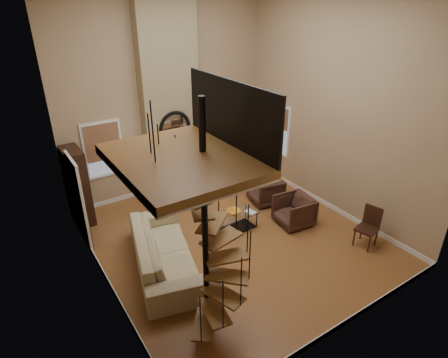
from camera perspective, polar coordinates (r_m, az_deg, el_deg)
ground at (r=9.04m, az=1.41°, el=-8.96°), size 6.00×6.50×0.01m
back_wall at (r=10.51m, az=-8.76°, el=12.45°), size 6.00×0.02×5.50m
front_wall at (r=5.64m, az=20.78°, el=-1.44°), size 6.00×0.02×5.50m
left_wall at (r=6.65m, az=-20.16°, el=2.87°), size 0.02×6.50×5.50m
right_wall at (r=9.75m, az=16.54°, el=10.59°), size 0.02×6.50×5.50m
baseboard_back at (r=11.44m, az=-7.83°, el=-0.75°), size 6.00×0.02×0.12m
baseboard_front at (r=7.24m, az=17.14°, el=-20.63°), size 6.00×0.02×0.12m
baseboard_left at (r=8.05m, az=-17.06°, el=-14.95°), size 0.02×6.50×0.12m
baseboard_right at (r=10.74m, az=14.70°, el=-3.33°), size 0.02×6.50×0.12m
chimney_breast at (r=10.35m, az=-8.29°, el=12.25°), size 1.60×0.38×5.50m
hearth at (r=10.92m, az=-6.26°, el=-2.27°), size 1.50×0.60×0.04m
firebox at (r=10.91m, az=-7.10°, el=0.78°), size 0.95×0.02×0.72m
mantel at (r=10.60m, az=-7.08°, el=3.56°), size 1.70×0.18×0.06m
mirror_frame at (r=10.38m, az=-7.48°, el=7.74°), size 0.94×0.10×0.94m
mirror_disc at (r=10.38m, az=-7.50°, el=7.75°), size 0.80×0.01×0.80m
vase_left at (r=10.37m, az=-9.94°, el=3.74°), size 0.24×0.24×0.25m
vase_right at (r=10.84m, az=-4.38°, el=4.97°), size 0.20×0.20×0.21m
window_back at (r=10.22m, az=-17.93°, el=4.40°), size 1.02×0.06×1.52m
window_right at (r=11.38m, az=8.20°, el=7.67°), size 0.06×1.02×1.52m
entry_door at (r=8.98m, az=-21.18°, el=-3.28°), size 0.10×1.05×2.16m
loft at (r=5.18m, az=-5.60°, el=3.69°), size 1.70×2.20×1.09m
spiral_stair at (r=5.99m, az=-2.79°, el=-8.65°), size 1.47×1.47×4.06m
hutch at (r=9.91m, az=-21.39°, el=-1.15°), size 0.42×0.89×1.99m
sofa at (r=8.07m, az=-9.29°, el=-10.75°), size 1.81×3.05×0.83m
armchair_near at (r=10.43m, az=6.74°, el=-1.68°), size 0.97×0.95×0.75m
armchair_far at (r=9.58m, az=11.00°, el=-4.71°), size 0.94×0.92×0.77m
coffee_table at (r=9.16m, az=1.64°, el=-6.28°), size 1.15×0.61×0.44m
bowl at (r=9.08m, az=1.48°, el=-5.00°), size 0.34×0.34×0.09m
book at (r=9.14m, az=4.01°, el=-5.10°), size 0.24×0.29×0.03m
floor_lamp at (r=9.41m, az=-10.48°, el=2.03°), size 0.40×0.40×1.71m
accent_lamp at (r=11.56m, az=-0.71°, el=0.88°), size 0.14×0.14×0.49m
side_chair at (r=9.16m, az=21.25°, el=-6.50°), size 0.52×0.51×0.95m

